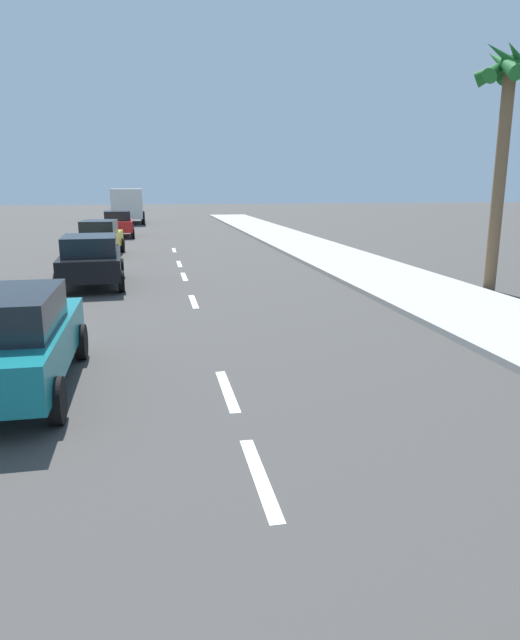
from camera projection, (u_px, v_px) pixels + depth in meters
ground_plane at (191, 294)px, 16.22m from camera, size 160.00×160.00×0.00m
sidewalk_strip at (380, 274)px, 19.35m from camera, size 3.60×80.00×0.14m
lane_stripe_2 at (260, 476)px, 6.04m from camera, size 0.16×1.80×0.01m
lane_stripe_3 at (227, 390)px, 8.58m from camera, size 0.16×1.80×0.01m
lane_stripe_4 at (194, 301)px, 15.15m from camera, size 0.16×1.80×0.01m
lane_stripe_5 at (184, 277)px, 19.27m from camera, size 0.16×1.80×0.01m
lane_stripe_6 at (179, 264)px, 22.39m from camera, size 0.16×1.80×0.01m
lane_stripe_7 at (174, 250)px, 27.17m from camera, size 0.16×1.80×0.01m
parked_car_teal at (5, 339)px, 8.35m from camera, size 1.98×4.25×1.57m
parked_car_black at (91, 259)px, 17.40m from camera, size 2.13×4.32×1.57m
parked_car_yellow at (100, 237)px, 24.83m from camera, size 1.96×3.92×1.57m
parked_car_red at (118, 223)px, 34.07m from camera, size 2.03×4.13×1.57m
delivery_truck at (128, 205)px, 45.88m from camera, size 2.72×6.26×2.80m
palm_tree_mid at (507, 98)px, 15.41m from camera, size 1.87×1.77×7.07m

